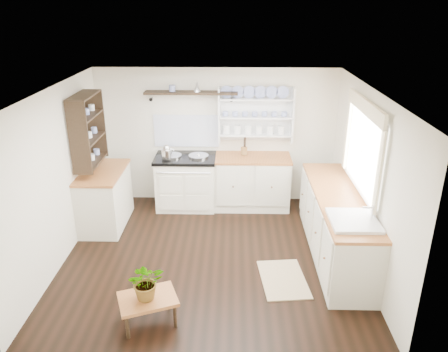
{
  "coord_description": "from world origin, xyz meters",
  "views": [
    {
      "loc": [
        0.3,
        -5.19,
        3.32
      ],
      "look_at": [
        0.17,
        0.25,
        1.1
      ],
      "focal_mm": 35.0,
      "sensor_mm": 36.0,
      "label": 1
    }
  ],
  "objects": [
    {
      "name": "left_shelving",
      "position": [
        -1.84,
        0.9,
        1.55
      ],
      "size": [
        0.28,
        0.8,
        1.05
      ],
      "primitive_type": "cube",
      "color": "black",
      "rests_on": "wall_left"
    },
    {
      "name": "aga_cooker",
      "position": [
        -0.51,
        1.57,
        0.46
      ],
      "size": [
        1.01,
        0.7,
        0.93
      ],
      "color": "white",
      "rests_on": "floor"
    },
    {
      "name": "wall_left",
      "position": [
        -2.0,
        0.0,
        1.15
      ],
      "size": [
        0.02,
        3.8,
        2.3
      ],
      "primitive_type": "cube",
      "color": "silver",
      "rests_on": "ground"
    },
    {
      "name": "utensil_crock",
      "position": [
        0.47,
        1.68,
        0.97
      ],
      "size": [
        0.11,
        0.11,
        0.13
      ],
      "primitive_type": "cylinder",
      "color": "olive",
      "rests_on": "back_cabinets"
    },
    {
      "name": "wall_back",
      "position": [
        0.0,
        1.9,
        1.15
      ],
      "size": [
        4.0,
        0.02,
        2.3
      ],
      "primitive_type": "cube",
      "color": "silver",
      "rests_on": "ground"
    },
    {
      "name": "high_shelf",
      "position": [
        -0.4,
        1.78,
        1.91
      ],
      "size": [
        1.5,
        0.29,
        0.16
      ],
      "color": "black",
      "rests_on": "wall_back"
    },
    {
      "name": "center_table",
      "position": [
        -0.62,
        -1.36,
        0.29
      ],
      "size": [
        0.72,
        0.63,
        0.33
      ],
      "rotation": [
        0.0,
        0.0,
        0.37
      ],
      "color": "brown",
      "rests_on": "floor"
    },
    {
      "name": "wall_right",
      "position": [
        2.0,
        0.0,
        1.15
      ],
      "size": [
        0.02,
        3.8,
        2.3
      ],
      "primitive_type": "cube",
      "color": "silver",
      "rests_on": "ground"
    },
    {
      "name": "window",
      "position": [
        1.95,
        0.15,
        1.56
      ],
      "size": [
        0.08,
        1.55,
        1.22
      ],
      "color": "white",
      "rests_on": "wall_right"
    },
    {
      "name": "back_cabinets",
      "position": [
        0.6,
        1.6,
        0.46
      ],
      "size": [
        1.27,
        0.63,
        0.9
      ],
      "color": "white",
      "rests_on": "floor"
    },
    {
      "name": "left_cabinets",
      "position": [
        -1.7,
        0.9,
        0.46
      ],
      "size": [
        0.62,
        1.13,
        0.9
      ],
      "color": "white",
      "rests_on": "floor"
    },
    {
      "name": "floor",
      "position": [
        0.0,
        0.0,
        0.0
      ],
      "size": [
        4.0,
        3.8,
        0.01
      ],
      "primitive_type": "cube",
      "color": "black",
      "rests_on": "ground"
    },
    {
      "name": "ceiling",
      "position": [
        0.0,
        0.0,
        2.3
      ],
      "size": [
        4.0,
        3.8,
        0.01
      ],
      "primitive_type": "cube",
      "color": "white",
      "rests_on": "wall_back"
    },
    {
      "name": "right_cabinets",
      "position": [
        1.7,
        0.1,
        0.46
      ],
      "size": [
        0.62,
        2.43,
        0.9
      ],
      "color": "white",
      "rests_on": "floor"
    },
    {
      "name": "floor_rug",
      "position": [
        0.94,
        -0.53,
        0.01
      ],
      "size": [
        0.64,
        0.9,
        0.02
      ],
      "primitive_type": "cube",
      "rotation": [
        0.0,
        0.0,
        0.11
      ],
      "color": "olive",
      "rests_on": "floor"
    },
    {
      "name": "kettle",
      "position": [
        -0.79,
        1.45,
        1.03
      ],
      "size": [
        0.17,
        0.17,
        0.21
      ],
      "primitive_type": null,
      "color": "silver",
      "rests_on": "aga_cooker"
    },
    {
      "name": "potted_plant",
      "position": [
        -0.62,
        -1.36,
        0.54
      ],
      "size": [
        0.46,
        0.43,
        0.42
      ],
      "primitive_type": "imported",
      "rotation": [
        0.0,
        0.0,
        0.31
      ],
      "color": "#3F7233",
      "rests_on": "center_table"
    },
    {
      "name": "plate_rack",
      "position": [
        0.65,
        1.86,
        1.56
      ],
      "size": [
        1.2,
        0.22,
        0.9
      ],
      "color": "white",
      "rests_on": "wall_back"
    },
    {
      "name": "belfast_sink",
      "position": [
        1.7,
        -0.65,
        0.8
      ],
      "size": [
        0.55,
        0.6,
        0.45
      ],
      "color": "white",
      "rests_on": "right_cabinets"
    }
  ]
}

